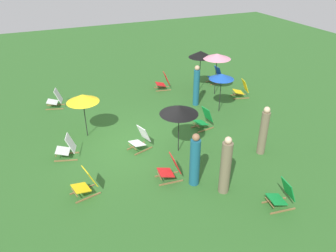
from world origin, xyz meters
The scene contains 20 objects.
ground_plane centered at (0.00, 0.00, 0.00)m, with size 40.00×40.00×0.00m, color #2D6026.
deckchair_0 centered at (-2.08, 5.83, 0.37)m, with size 0.66×0.86×0.83m.
deckchair_1 centered at (-0.16, 2.78, 0.37)m, with size 0.58×0.82×0.83m.
deckchair_2 centered at (-4.34, -2.26, 0.37)m, with size 0.67×0.86×0.83m.
deckchair_3 centered at (2.26, 0.31, 0.37)m, with size 0.54×0.80×0.83m.
deckchair_4 centered at (0.28, 0.04, 0.37)m, with size 0.68×0.87×0.83m.
deckchair_5 centered at (4.55, 2.59, 0.37)m, with size 0.57×0.82×0.83m.
deckchair_6 centered at (-4.16, 5.67, 0.37)m, with size 0.51×0.78×0.83m.
deckchair_7 centered at (-0.17, -2.39, 0.37)m, with size 0.67×0.86×0.83m.
deckchair_8 centered at (1.93, -2.18, 0.37)m, with size 0.63×0.84×0.83m.
deckchair_9 centered at (-4.39, 2.86, 0.37)m, with size 0.60×0.83×0.83m.
umbrella_0 centered at (-2.87, 4.86, 1.85)m, with size 1.26×1.26×1.97m.
umbrella_1 centered at (0.94, 1.18, 1.59)m, with size 1.28×1.28×1.74m.
umbrella_2 centered at (-3.57, 4.40, 1.81)m, with size 1.14×1.14×1.96m.
umbrella_3 centered at (-1.36, -1.51, 1.53)m, with size 1.17×1.17×1.67m.
umbrella_4 centered at (-1.19, 4.10, 1.57)m, with size 1.03×1.03×1.68m.
person_0 centered at (-2.15, 3.47, 0.88)m, with size 0.27×0.27×1.82m.
person_1 centered at (3.40, 1.49, 0.87)m, with size 0.42×0.42×1.83m.
person_2 centered at (2.74, 0.86, 0.81)m, with size 0.31×0.31×1.72m.
person_3 centered at (2.17, 3.73, 0.84)m, with size 0.30×0.30×1.75m.
Camera 1 is at (9.64, -2.96, 6.32)m, focal length 35.31 mm.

